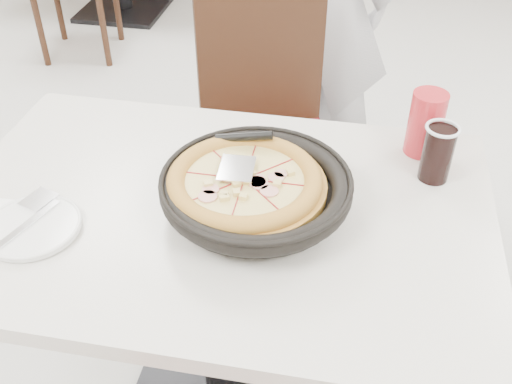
% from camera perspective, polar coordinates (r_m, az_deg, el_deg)
% --- Properties ---
extents(floor, '(7.00, 7.00, 0.00)m').
position_cam_1_polar(floor, '(2.04, 9.14, -13.57)').
color(floor, '#A7A7A3').
rests_on(floor, ground).
extents(main_table, '(1.28, 0.93, 0.75)m').
position_cam_1_polar(main_table, '(1.58, -3.13, -11.82)').
color(main_table, beige).
rests_on(main_table, floor).
extents(chair_far, '(0.55, 0.55, 0.95)m').
position_cam_1_polar(chair_far, '(1.97, 1.61, 3.94)').
color(chair_far, black).
rests_on(chair_far, floor).
extents(trivet, '(0.12, 0.12, 0.04)m').
position_cam_1_polar(trivet, '(1.27, -0.32, -1.92)').
color(trivet, black).
rests_on(trivet, main_table).
extents(pizza_pan, '(0.42, 0.42, 0.01)m').
position_cam_1_polar(pizza_pan, '(1.28, 0.00, -0.28)').
color(pizza_pan, black).
rests_on(pizza_pan, trivet).
extents(pizza, '(0.39, 0.39, 0.02)m').
position_cam_1_polar(pizza, '(1.27, -1.09, 0.48)').
color(pizza, '#B07C2E').
rests_on(pizza, pizza_pan).
extents(pizza_server, '(0.08, 0.10, 0.00)m').
position_cam_1_polar(pizza_server, '(1.27, -1.84, 2.29)').
color(pizza_server, white).
rests_on(pizza_server, pizza).
extents(napkin, '(0.17, 0.17, 0.00)m').
position_cam_1_polar(napkin, '(1.37, -23.07, -2.93)').
color(napkin, white).
rests_on(napkin, main_table).
extents(side_plate, '(0.22, 0.22, 0.01)m').
position_cam_1_polar(side_plate, '(1.33, -20.52, -3.15)').
color(side_plate, white).
rests_on(side_plate, napkin).
extents(fork, '(0.07, 0.16, 0.00)m').
position_cam_1_polar(fork, '(1.33, -20.84, -2.78)').
color(fork, white).
rests_on(fork, side_plate).
extents(cola_glass, '(0.08, 0.08, 0.13)m').
position_cam_1_polar(cola_glass, '(1.42, 16.88, 3.44)').
color(cola_glass, black).
rests_on(cola_glass, main_table).
extents(red_cup, '(0.09, 0.09, 0.16)m').
position_cam_1_polar(red_cup, '(1.49, 15.85, 6.30)').
color(red_cup, red).
rests_on(red_cup, main_table).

